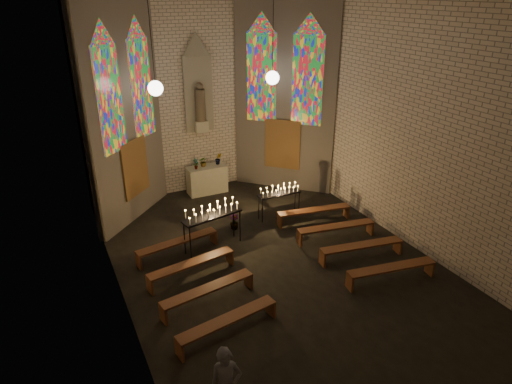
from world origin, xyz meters
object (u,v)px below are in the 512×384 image
votive_stand_left (212,213)px  votive_stand_right (279,192)px  altar (207,180)px  aisle_flower_pot (234,222)px

votive_stand_left → votive_stand_right: (2.62, 0.86, -0.21)m
altar → votive_stand_left: 3.94m
altar → votive_stand_right: votive_stand_right is taller
aisle_flower_pot → votive_stand_left: votive_stand_left is taller
votive_stand_right → aisle_flower_pot: bearing=-174.8°
aisle_flower_pot → votive_stand_left: size_ratio=0.27×
altar → aisle_flower_pot: (-0.22, -2.96, -0.26)m
altar → votive_stand_right: 3.20m
altar → aisle_flower_pot: altar is taller
votive_stand_left → votive_stand_right: votive_stand_left is taller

